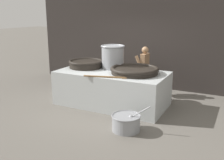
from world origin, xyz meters
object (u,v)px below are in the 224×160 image
(giant_wok_far, at_px, (135,70))
(prep_bowl_vegetables, at_px, (126,122))
(stock_pot, at_px, (113,56))
(cook, at_px, (144,69))
(giant_wok_near, at_px, (86,64))

(giant_wok_far, xyz_separation_m, prep_bowl_vegetables, (0.41, -1.44, -0.82))
(giant_wok_far, bearing_deg, stock_pot, 158.11)
(stock_pot, relative_size, cook, 0.45)
(giant_wok_far, height_order, stock_pot, stock_pot)
(giant_wok_near, height_order, cook, cook)
(stock_pot, height_order, cook, stock_pot)
(giant_wok_far, height_order, prep_bowl_vegetables, giant_wok_far)
(giant_wok_near, xyz_separation_m, cook, (1.40, 1.11, -0.24))
(giant_wok_far, bearing_deg, prep_bowl_vegetables, -74.26)
(stock_pot, relative_size, prep_bowl_vegetables, 0.82)
(giant_wok_near, height_order, stock_pot, stock_pot)
(giant_wok_near, height_order, prep_bowl_vegetables, giant_wok_near)
(cook, height_order, prep_bowl_vegetables, cook)
(cook, relative_size, prep_bowl_vegetables, 1.81)
(stock_pot, height_order, prep_bowl_vegetables, stock_pot)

